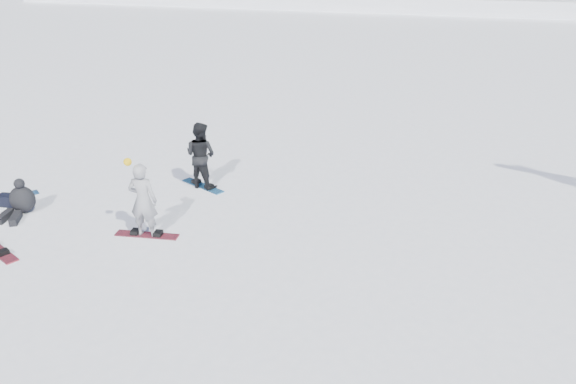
# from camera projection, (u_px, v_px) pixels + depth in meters

# --- Properties ---
(ground) EXTENTS (420.00, 420.00, 0.00)m
(ground) POSITION_uv_depth(u_px,v_px,m) (127.00, 228.00, 13.45)
(ground) COLOR white
(ground) RESTS_ON ground
(alpine_backdrop) EXTENTS (412.50, 227.00, 53.20)m
(alpine_backdrop) POSITION_uv_depth(u_px,v_px,m) (416.00, 11.00, 187.21)
(alpine_backdrop) COLOR white
(alpine_backdrop) RESTS_ON ground
(snowboarder_woman) EXTENTS (0.71, 0.52, 1.95)m
(snowboarder_woman) POSITION_uv_depth(u_px,v_px,m) (143.00, 200.00, 12.75)
(snowboarder_woman) COLOR #959599
(snowboarder_woman) RESTS_ON ground
(snowboarder_man) EXTENTS (1.01, 0.85, 1.87)m
(snowboarder_man) POSITION_uv_depth(u_px,v_px,m) (201.00, 155.00, 15.42)
(snowboarder_man) COLOR black
(snowboarder_man) RESTS_ON ground
(seated_rider) EXTENTS (0.81, 1.18, 0.92)m
(seated_rider) POSITION_uv_depth(u_px,v_px,m) (21.00, 200.00, 14.08)
(seated_rider) COLOR black
(seated_rider) RESTS_ON ground
(gear_bag) EXTENTS (0.49, 0.36, 0.30)m
(gear_bag) POSITION_uv_depth(u_px,v_px,m) (7.00, 200.00, 14.58)
(gear_bag) COLOR black
(gear_bag) RESTS_ON ground
(snowboard_woman) EXTENTS (1.53, 0.51, 0.03)m
(snowboard_woman) POSITION_uv_depth(u_px,v_px,m) (147.00, 235.00, 13.12)
(snowboard_woman) COLOR maroon
(snowboard_woman) RESTS_ON ground
(snowboard_man) EXTENTS (1.48, 0.87, 0.03)m
(snowboard_man) POSITION_uv_depth(u_px,v_px,m) (203.00, 186.00, 15.79)
(snowboard_man) COLOR #1B6197
(snowboard_man) RESTS_ON ground
(snowboard_loose_a) EXTENTS (1.13, 1.36, 0.03)m
(snowboard_loose_a) POSITION_uv_depth(u_px,v_px,m) (9.00, 198.00, 15.03)
(snowboard_loose_a) COLOR #19528A
(snowboard_loose_a) RESTS_ON ground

